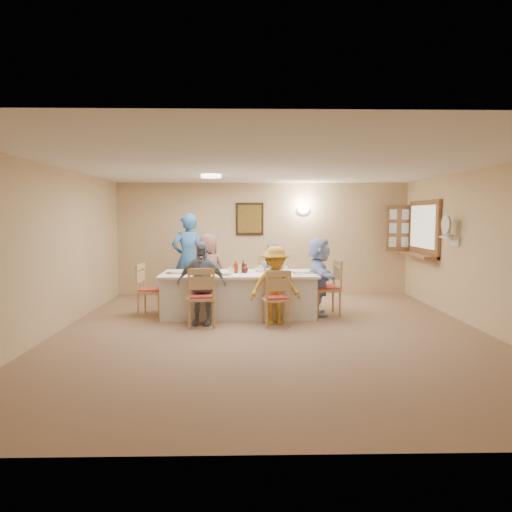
{
  "coord_description": "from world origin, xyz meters",
  "views": [
    {
      "loc": [
        -0.37,
        -6.72,
        1.76
      ],
      "look_at": [
        -0.2,
        1.4,
        1.05
      ],
      "focal_mm": 32.0,
      "sensor_mm": 36.0,
      "label": 1
    }
  ],
  "objects_px": {
    "chair_front_right": "(276,297)",
    "chair_left_end": "(151,290)",
    "diner_back_left": "(208,271)",
    "diner_front_left": "(201,283)",
    "diner_right_end": "(319,276)",
    "condiment_ketchup": "(236,267)",
    "chair_back_right": "(270,281)",
    "diner_back_right": "(271,275)",
    "caregiver": "(188,259)",
    "dining_table": "(239,294)",
    "serving_hatch": "(424,229)",
    "chair_front_left": "(201,296)",
    "chair_back_left": "(209,284)",
    "chair_right_end": "(326,287)",
    "diner_front_right": "(275,285)",
    "desk_fan": "(448,228)"
  },
  "relations": [
    {
      "from": "diner_front_left",
      "to": "condiment_ketchup",
      "type": "bearing_deg",
      "value": 53.6
    },
    {
      "from": "chair_right_end",
      "to": "diner_back_left",
      "type": "bearing_deg",
      "value": -114.69
    },
    {
      "from": "diner_front_left",
      "to": "diner_front_right",
      "type": "distance_m",
      "value": 1.2
    },
    {
      "from": "serving_hatch",
      "to": "chair_back_right",
      "type": "xyz_separation_m",
      "value": [
        -3.11,
        -0.31,
        -1.0
      ]
    },
    {
      "from": "serving_hatch",
      "to": "chair_left_end",
      "type": "height_order",
      "value": "serving_hatch"
    },
    {
      "from": "diner_back_left",
      "to": "caregiver",
      "type": "relative_size",
      "value": 0.79
    },
    {
      "from": "chair_left_end",
      "to": "serving_hatch",
      "type": "bearing_deg",
      "value": -71.58
    },
    {
      "from": "chair_back_left",
      "to": "desk_fan",
      "type": "bearing_deg",
      "value": -16.53
    },
    {
      "from": "chair_front_right",
      "to": "chair_left_end",
      "type": "xyz_separation_m",
      "value": [
        -2.15,
        0.8,
        0.0
      ]
    },
    {
      "from": "diner_back_left",
      "to": "diner_right_end",
      "type": "height_order",
      "value": "diner_back_left"
    },
    {
      "from": "chair_front_right",
      "to": "diner_front_right",
      "type": "xyz_separation_m",
      "value": [
        0.0,
        0.12,
        0.18
      ]
    },
    {
      "from": "diner_front_left",
      "to": "condiment_ketchup",
      "type": "xyz_separation_m",
      "value": [
        0.54,
        0.66,
        0.19
      ]
    },
    {
      "from": "chair_back_left",
      "to": "chair_front_left",
      "type": "height_order",
      "value": "chair_front_left"
    },
    {
      "from": "dining_table",
      "to": "condiment_ketchup",
      "type": "relative_size",
      "value": 12.18
    },
    {
      "from": "chair_front_left",
      "to": "caregiver",
      "type": "distance_m",
      "value": 2.05
    },
    {
      "from": "chair_front_left",
      "to": "diner_front_left",
      "type": "bearing_deg",
      "value": -99.09
    },
    {
      "from": "diner_back_right",
      "to": "caregiver",
      "type": "xyz_separation_m",
      "value": [
        -1.65,
        0.47,
        0.28
      ]
    },
    {
      "from": "diner_back_left",
      "to": "caregiver",
      "type": "distance_m",
      "value": 0.68
    },
    {
      "from": "condiment_ketchup",
      "to": "chair_back_left",
      "type": "bearing_deg",
      "value": 123.46
    },
    {
      "from": "diner_right_end",
      "to": "caregiver",
      "type": "bearing_deg",
      "value": 66.27
    },
    {
      "from": "chair_front_left",
      "to": "condiment_ketchup",
      "type": "relative_size",
      "value": 4.32
    },
    {
      "from": "chair_back_right",
      "to": "diner_back_right",
      "type": "xyz_separation_m",
      "value": [
        0.0,
        -0.12,
        0.13
      ]
    },
    {
      "from": "diner_back_left",
      "to": "chair_back_left",
      "type": "bearing_deg",
      "value": -78.01
    },
    {
      "from": "chair_back_right",
      "to": "diner_back_left",
      "type": "height_order",
      "value": "diner_back_left"
    },
    {
      "from": "serving_hatch",
      "to": "chair_right_end",
      "type": "relative_size",
      "value": 1.51
    },
    {
      "from": "dining_table",
      "to": "diner_back_right",
      "type": "distance_m",
      "value": 0.94
    },
    {
      "from": "diner_back_right",
      "to": "chair_right_end",
      "type": "bearing_deg",
      "value": 155.3
    },
    {
      "from": "diner_back_right",
      "to": "condiment_ketchup",
      "type": "distance_m",
      "value": 0.99
    },
    {
      "from": "diner_back_right",
      "to": "diner_front_left",
      "type": "distance_m",
      "value": 1.81
    },
    {
      "from": "chair_right_end",
      "to": "diner_front_right",
      "type": "bearing_deg",
      "value": -61.55
    },
    {
      "from": "chair_left_end",
      "to": "caregiver",
      "type": "bearing_deg",
      "value": -16.99
    },
    {
      "from": "diner_back_left",
      "to": "diner_front_left",
      "type": "distance_m",
      "value": 1.36
    },
    {
      "from": "chair_front_left",
      "to": "diner_back_left",
      "type": "xyz_separation_m",
      "value": [
        0.0,
        1.48,
        0.23
      ]
    },
    {
      "from": "chair_front_left",
      "to": "caregiver",
      "type": "bearing_deg",
      "value": -86.1
    },
    {
      "from": "dining_table",
      "to": "diner_front_left",
      "type": "bearing_deg",
      "value": -131.42
    },
    {
      "from": "diner_right_end",
      "to": "diner_front_right",
      "type": "bearing_deg",
      "value": 130.9
    },
    {
      "from": "caregiver",
      "to": "chair_left_end",
      "type": "bearing_deg",
      "value": 39.54
    },
    {
      "from": "diner_right_end",
      "to": "condiment_ketchup",
      "type": "relative_size",
      "value": 6.18
    },
    {
      "from": "diner_back_right",
      "to": "diner_front_right",
      "type": "height_order",
      "value": "diner_front_right"
    },
    {
      "from": "condiment_ketchup",
      "to": "caregiver",
      "type": "bearing_deg",
      "value": 130.29
    },
    {
      "from": "dining_table",
      "to": "chair_front_right",
      "type": "distance_m",
      "value": 1.0
    },
    {
      "from": "diner_front_right",
      "to": "chair_back_right",
      "type": "bearing_deg",
      "value": 80.91
    },
    {
      "from": "condiment_ketchup",
      "to": "diner_back_right",
      "type": "bearing_deg",
      "value": 46.69
    },
    {
      "from": "diner_right_end",
      "to": "diner_back_left",
      "type": "bearing_deg",
      "value": 72.63
    },
    {
      "from": "diner_back_left",
      "to": "diner_front_left",
      "type": "height_order",
      "value": "diner_back_left"
    },
    {
      "from": "chair_back_right",
      "to": "diner_front_right",
      "type": "relative_size",
      "value": 0.78
    },
    {
      "from": "serving_hatch",
      "to": "caregiver",
      "type": "xyz_separation_m",
      "value": [
        -4.76,
        0.04,
        -0.59
      ]
    },
    {
      "from": "serving_hatch",
      "to": "diner_back_left",
      "type": "height_order",
      "value": "serving_hatch"
    },
    {
      "from": "caregiver",
      "to": "desk_fan",
      "type": "bearing_deg",
      "value": 136.41
    },
    {
      "from": "chair_back_left",
      "to": "diner_back_right",
      "type": "height_order",
      "value": "diner_back_right"
    }
  ]
}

